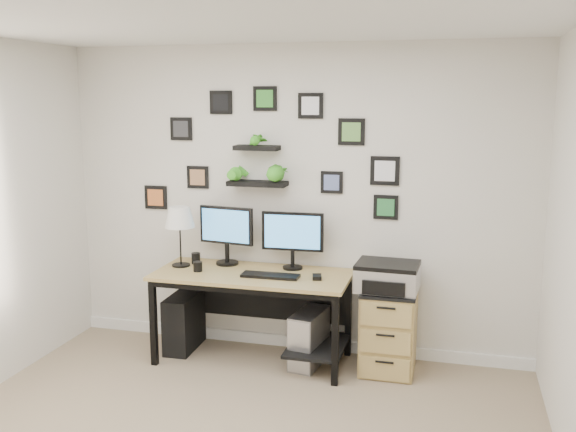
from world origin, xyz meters
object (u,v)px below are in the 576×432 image
(desk, at_px, (258,287))
(file_cabinet, at_px, (389,330))
(pc_tower_black, at_px, (184,322))
(table_lamp, at_px, (180,219))
(printer, at_px, (387,276))
(monitor_left, at_px, (226,231))
(pc_tower_grey, at_px, (309,338))
(mug, at_px, (198,266))
(monitor_right, at_px, (293,235))

(desk, xyz_separation_m, file_cabinet, (1.07, 0.06, -0.29))
(file_cabinet, bearing_deg, pc_tower_black, -179.82)
(table_lamp, xyz_separation_m, printer, (1.75, 0.01, -0.38))
(monitor_left, xyz_separation_m, pc_tower_grey, (0.77, -0.18, -0.82))
(monitor_left, bearing_deg, printer, -5.70)
(mug, distance_m, pc_tower_black, 0.61)
(mug, relative_size, pc_tower_black, 0.17)
(table_lamp, height_order, printer, table_lamp)
(desk, xyz_separation_m, monitor_right, (0.25, 0.17, 0.41))
(monitor_right, distance_m, mug, 0.82)
(desk, bearing_deg, monitor_left, 152.42)
(printer, bearing_deg, pc_tower_black, 179.40)
(desk, relative_size, pc_tower_black, 3.32)
(desk, xyz_separation_m, table_lamp, (-0.69, 0.02, 0.53))
(file_cabinet, bearing_deg, table_lamp, -178.91)
(desk, bearing_deg, file_cabinet, 3.10)
(mug, relative_size, pc_tower_grey, 0.17)
(monitor_left, height_order, pc_tower_black, monitor_left)
(pc_tower_black, distance_m, pc_tower_grey, 1.13)
(monitor_left, distance_m, file_cabinet, 1.58)
(desk, relative_size, pc_tower_grey, 3.34)
(file_cabinet, bearing_deg, printer, -130.24)
(pc_tower_black, bearing_deg, mug, -37.86)
(table_lamp, bearing_deg, monitor_right, 8.94)
(pc_tower_grey, bearing_deg, mug, -174.48)
(pc_tower_grey, height_order, printer, printer)
(pc_tower_grey, bearing_deg, monitor_right, 135.49)
(desk, relative_size, printer, 3.23)
(pc_tower_grey, bearing_deg, monitor_left, 166.54)
(pc_tower_black, height_order, pc_tower_grey, pc_tower_black)
(monitor_right, distance_m, printer, 0.85)
(monitor_left, bearing_deg, pc_tower_grey, -13.46)
(monitor_left, distance_m, mug, 0.40)
(monitor_right, bearing_deg, file_cabinet, -7.91)
(monitor_right, distance_m, pc_tower_grey, 0.85)
(monitor_left, height_order, table_lamp, table_lamp)
(mug, bearing_deg, pc_tower_black, 143.57)
(monitor_left, distance_m, monitor_right, 0.58)
(file_cabinet, bearing_deg, monitor_left, 175.35)
(mug, xyz_separation_m, printer, (1.54, 0.13, -0.01))
(desk, height_order, pc_tower_black, desk)
(desk, distance_m, pc_tower_black, 0.79)
(pc_tower_grey, distance_m, file_cabinet, 0.65)
(printer, bearing_deg, table_lamp, -179.68)
(monitor_right, bearing_deg, printer, -9.77)
(pc_tower_black, xyz_separation_m, file_cabinet, (1.77, 0.01, 0.09))
(desk, relative_size, table_lamp, 3.15)
(monitor_right, relative_size, table_lamp, 1.02)
(monitor_right, xyz_separation_m, table_lamp, (-0.94, -0.15, 0.12))
(desk, bearing_deg, pc_tower_black, 175.66)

